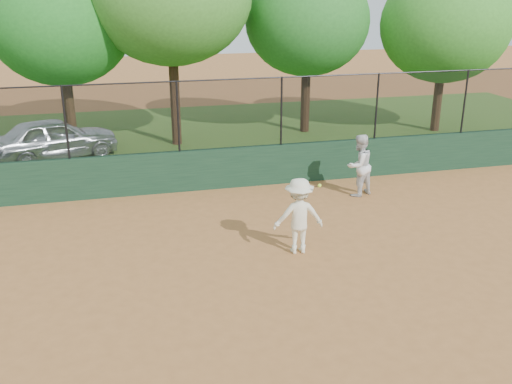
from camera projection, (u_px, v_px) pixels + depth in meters
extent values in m
plane|color=#A76936|center=(243.00, 289.00, 11.26)|extent=(80.00, 80.00, 0.00)
cube|color=#1C3E26|center=(198.00, 170.00, 16.53)|extent=(26.00, 0.20, 1.20)
cube|color=#33581B|center=(176.00, 139.00, 22.20)|extent=(36.00, 12.00, 0.01)
imported|color=silver|center=(55.00, 138.00, 19.52)|extent=(4.47, 2.89, 1.41)
imported|color=silver|center=(359.00, 165.00, 16.01)|extent=(1.06, 0.96, 1.77)
imported|color=beige|center=(299.00, 216.00, 12.56)|extent=(1.17, 0.73, 1.73)
sphere|color=#C6F837|center=(320.00, 186.00, 12.04)|extent=(0.08, 0.08, 0.08)
cube|color=black|center=(196.00, 116.00, 15.98)|extent=(26.00, 0.02, 2.00)
cylinder|color=black|center=(195.00, 81.00, 15.64)|extent=(26.00, 0.04, 0.04)
cylinder|color=black|center=(65.00, 123.00, 15.19)|extent=(0.06, 0.06, 2.00)
cylinder|color=black|center=(178.00, 117.00, 15.86)|extent=(0.06, 0.06, 2.00)
cylinder|color=black|center=(281.00, 111.00, 16.54)|extent=(0.06, 0.06, 2.00)
cylinder|color=black|center=(377.00, 106.00, 17.22)|extent=(0.06, 0.06, 2.00)
cylinder|color=black|center=(465.00, 102.00, 17.89)|extent=(0.06, 0.06, 2.00)
cylinder|color=#402C16|center=(70.00, 113.00, 20.89)|extent=(0.36, 0.36, 2.45)
ellipsoid|color=#1F6B1F|center=(60.00, 24.00, 19.82)|extent=(4.93, 4.49, 4.26)
cylinder|color=#432917|center=(175.00, 102.00, 20.98)|extent=(0.36, 0.36, 3.16)
cylinder|color=#372212|center=(305.00, 101.00, 22.94)|extent=(0.36, 0.36, 2.47)
ellipsoid|color=#226521|center=(308.00, 21.00, 21.87)|extent=(4.85, 4.41, 4.19)
cylinder|color=#462C19|center=(437.00, 104.00, 23.12)|extent=(0.36, 0.36, 2.20)
ellipsoid|color=#317621|center=(446.00, 25.00, 22.06)|extent=(5.15, 4.68, 4.44)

